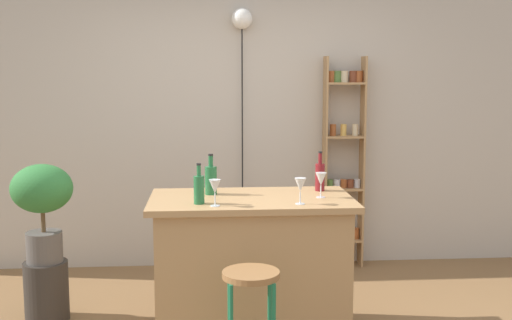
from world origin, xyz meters
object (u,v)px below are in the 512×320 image
object	(u,v)px
potted_plant	(42,200)
pendant_globe_light	(242,25)
bottle_sauce_amber	(199,189)
wine_glass_right	(215,187)
wine_glass_center	(321,180)
bottle_wine_red	(211,179)
wine_glass_left	(300,185)
spice_shelf	(344,158)
plant_stool	(46,291)
bottle_olive_oil	(320,176)
bar_stool	(251,302)

from	to	relation	value
potted_plant	pendant_globe_light	distance (m)	2.27
bottle_sauce_amber	wine_glass_right	bearing A→B (deg)	-38.58
wine_glass_right	pendant_globe_light	size ratio (longest dim) A/B	0.07
wine_glass_right	wine_glass_center	bearing A→B (deg)	17.58
bottle_sauce_amber	bottle_wine_red	bearing A→B (deg)	76.22
wine_glass_center	pendant_globe_light	distance (m)	1.97
wine_glass_right	wine_glass_left	bearing A→B (deg)	2.26
spice_shelf	wine_glass_center	bearing A→B (deg)	-107.44
plant_stool	wine_glass_center	size ratio (longest dim) A/B	2.60
potted_plant	bottle_olive_oil	distance (m)	1.93
bottle_sauce_amber	wine_glass_right	size ratio (longest dim) A/B	1.55
wine_glass_left	pendant_globe_light	size ratio (longest dim) A/B	0.07
spice_shelf	wine_glass_left	bearing A→B (deg)	-110.47
pendant_globe_light	wine_glass_left	bearing A→B (deg)	-81.63
potted_plant	bottle_olive_oil	size ratio (longest dim) A/B	2.54
plant_stool	bottle_wine_red	distance (m)	1.45
bottle_wine_red	plant_stool	bearing A→B (deg)	168.83
bottle_olive_oil	bottle_sauce_amber	xyz separation A→B (m)	(-0.82, -0.38, -0.01)
spice_shelf	wine_glass_left	xyz separation A→B (m)	(-0.64, -1.72, 0.07)
bottle_sauce_amber	wine_glass_center	distance (m)	0.80
spice_shelf	wine_glass_right	world-z (taller)	spice_shelf
spice_shelf	bottle_wine_red	bearing A→B (deg)	-131.19
bottle_olive_oil	wine_glass_left	size ratio (longest dim) A/B	1.67
spice_shelf	wine_glass_right	xyz separation A→B (m)	(-1.17, -1.75, 0.07)
bottle_wine_red	potted_plant	bearing A→B (deg)	168.83
wine_glass_right	bottle_sauce_amber	bearing A→B (deg)	141.42
spice_shelf	plant_stool	world-z (taller)	spice_shelf
bottle_olive_oil	wine_glass_center	world-z (taller)	bottle_olive_oil
bottle_wine_red	wine_glass_right	size ratio (longest dim) A/B	1.66
wine_glass_center	bar_stool	bearing A→B (deg)	-127.48
bottle_wine_red	wine_glass_right	xyz separation A→B (m)	(0.02, -0.38, 0.01)
potted_plant	wine_glass_center	world-z (taller)	potted_plant
bar_stool	pendant_globe_light	world-z (taller)	pendant_globe_light
spice_shelf	bottle_sauce_amber	world-z (taller)	spice_shelf
pendant_globe_light	spice_shelf	bearing A→B (deg)	-3.01
bottle_wine_red	wine_glass_right	bearing A→B (deg)	-86.66
wine_glass_left	pendant_globe_light	xyz separation A→B (m)	(-0.26, 1.77, 1.10)
wine_glass_center	wine_glass_right	bearing A→B (deg)	-162.42
wine_glass_right	pendant_globe_light	distance (m)	2.12
potted_plant	plant_stool	bearing A→B (deg)	0.00
bar_stool	bottle_wine_red	xyz separation A→B (m)	(-0.21, 0.82, 0.55)
bottle_olive_oil	wine_glass_right	world-z (taller)	bottle_olive_oil
bottle_sauce_amber	bottle_olive_oil	bearing A→B (deg)	24.69
bottle_olive_oil	pendant_globe_light	xyz separation A→B (m)	(-0.46, 1.34, 1.11)
bar_stool	wine_glass_left	world-z (taller)	wine_glass_left
plant_stool	potted_plant	world-z (taller)	potted_plant
bottle_olive_oil	bottle_sauce_amber	bearing A→B (deg)	-155.31
bar_stool	bottle_sauce_amber	world-z (taller)	bottle_sauce_amber
bar_stool	spice_shelf	bearing A→B (deg)	65.78
bar_stool	wine_glass_left	distance (m)	0.80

